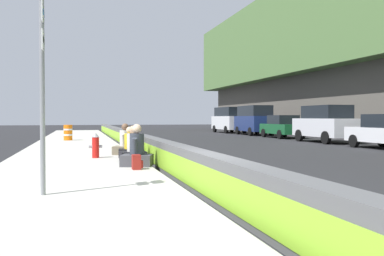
{
  "coord_description": "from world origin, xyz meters",
  "views": [
    {
      "loc": [
        -7.84,
        2.45,
        1.55
      ],
      "look_at": [
        5.57,
        -1.12,
        1.2
      ],
      "focal_mm": 39.57,
      "sensor_mm": 36.0,
      "label": 1
    }
  ],
  "objects_px": {
    "seated_person_middle": "(133,150)",
    "seated_person_rear": "(130,148)",
    "seated_person_far": "(125,145)",
    "construction_barrel": "(68,133)",
    "parked_car_midline": "(283,126)",
    "parked_car_farther": "(229,119)",
    "route_sign_post": "(42,81)",
    "parked_car_fourth": "(326,123)",
    "fire_hydrant": "(96,145)",
    "seated_person_foreground": "(137,153)",
    "parked_car_far": "(254,120)",
    "backpack": "(137,162)"
  },
  "relations": [
    {
      "from": "seated_person_middle",
      "to": "seated_person_rear",
      "type": "height_order",
      "value": "seated_person_middle"
    },
    {
      "from": "seated_person_far",
      "to": "seated_person_rear",
      "type": "bearing_deg",
      "value": -177.7
    },
    {
      "from": "construction_barrel",
      "to": "parked_car_midline",
      "type": "height_order",
      "value": "parked_car_midline"
    },
    {
      "from": "parked_car_midline",
      "to": "parked_car_farther",
      "type": "xyz_separation_m",
      "value": [
        11.09,
        0.22,
        0.49
      ]
    },
    {
      "from": "seated_person_rear",
      "to": "parked_car_farther",
      "type": "distance_m",
      "value": 28.04
    },
    {
      "from": "seated_person_rear",
      "to": "parked_car_farther",
      "type": "bearing_deg",
      "value": -27.18
    },
    {
      "from": "seated_person_middle",
      "to": "parked_car_farther",
      "type": "height_order",
      "value": "parked_car_farther"
    },
    {
      "from": "route_sign_post",
      "to": "parked_car_farther",
      "type": "bearing_deg",
      "value": -25.44
    },
    {
      "from": "parked_car_fourth",
      "to": "parked_car_farther",
      "type": "height_order",
      "value": "parked_car_farther"
    },
    {
      "from": "seated_person_middle",
      "to": "parked_car_fourth",
      "type": "bearing_deg",
      "value": -54.29
    },
    {
      "from": "construction_barrel",
      "to": "fire_hydrant",
      "type": "bearing_deg",
      "value": -174.15
    },
    {
      "from": "route_sign_post",
      "to": "parked_car_fourth",
      "type": "distance_m",
      "value": 21.36
    },
    {
      "from": "construction_barrel",
      "to": "parked_car_farther",
      "type": "height_order",
      "value": "parked_car_farther"
    },
    {
      "from": "parked_car_farther",
      "to": "parked_car_fourth",
      "type": "bearing_deg",
      "value": -179.58
    },
    {
      "from": "route_sign_post",
      "to": "fire_hydrant",
      "type": "height_order",
      "value": "route_sign_post"
    },
    {
      "from": "seated_person_foreground",
      "to": "seated_person_middle",
      "type": "bearing_deg",
      "value": -2.5
    },
    {
      "from": "construction_barrel",
      "to": "parked_car_midline",
      "type": "relative_size",
      "value": 0.21
    },
    {
      "from": "seated_person_far",
      "to": "parked_car_farther",
      "type": "distance_m",
      "value": 27.08
    },
    {
      "from": "seated_person_far",
      "to": "seated_person_foreground",
      "type": "bearing_deg",
      "value": 179.06
    },
    {
      "from": "construction_barrel",
      "to": "seated_person_foreground",
      "type": "bearing_deg",
      "value": -171.15
    },
    {
      "from": "parked_car_far",
      "to": "seated_person_rear",
      "type": "bearing_deg",
      "value": 145.86
    },
    {
      "from": "backpack",
      "to": "parked_car_fourth",
      "type": "xyz_separation_m",
      "value": [
        11.57,
        -13.15,
        0.85
      ]
    },
    {
      "from": "route_sign_post",
      "to": "parked_car_far",
      "type": "bearing_deg",
      "value": -30.48
    },
    {
      "from": "seated_person_foreground",
      "to": "parked_car_farther",
      "type": "bearing_deg",
      "value": -24.97
    },
    {
      "from": "seated_person_middle",
      "to": "fire_hydrant",
      "type": "bearing_deg",
      "value": 39.13
    },
    {
      "from": "backpack",
      "to": "construction_barrel",
      "type": "relative_size",
      "value": 0.42
    },
    {
      "from": "fire_hydrant",
      "to": "construction_barrel",
      "type": "bearing_deg",
      "value": 5.85
    },
    {
      "from": "construction_barrel",
      "to": "seated_person_rear",
      "type": "bearing_deg",
      "value": -168.62
    },
    {
      "from": "seated_person_rear",
      "to": "fire_hydrant",
      "type": "bearing_deg",
      "value": 89.6
    },
    {
      "from": "parked_car_far",
      "to": "construction_barrel",
      "type": "bearing_deg",
      "value": 115.3
    },
    {
      "from": "seated_person_middle",
      "to": "seated_person_far",
      "type": "height_order",
      "value": "seated_person_far"
    },
    {
      "from": "route_sign_post",
      "to": "seated_person_foreground",
      "type": "height_order",
      "value": "route_sign_post"
    },
    {
      "from": "fire_hydrant",
      "to": "parked_car_far",
      "type": "relative_size",
      "value": 0.17
    },
    {
      "from": "seated_person_foreground",
      "to": "seated_person_far",
      "type": "distance_m",
      "value": 3.9
    },
    {
      "from": "seated_person_foreground",
      "to": "parked_car_far",
      "type": "relative_size",
      "value": 0.24
    },
    {
      "from": "seated_person_far",
      "to": "parked_car_farther",
      "type": "bearing_deg",
      "value": -28.34
    },
    {
      "from": "seated_person_rear",
      "to": "seated_person_far",
      "type": "xyz_separation_m",
      "value": [
        1.11,
        0.04,
        0.03
      ]
    },
    {
      "from": "seated_person_middle",
      "to": "parked_car_fourth",
      "type": "height_order",
      "value": "parked_car_fourth"
    },
    {
      "from": "parked_car_fourth",
      "to": "parked_car_far",
      "type": "relative_size",
      "value": 0.93
    },
    {
      "from": "backpack",
      "to": "fire_hydrant",
      "type": "bearing_deg",
      "value": 14.74
    },
    {
      "from": "seated_person_foreground",
      "to": "seated_person_far",
      "type": "bearing_deg",
      "value": -0.94
    },
    {
      "from": "seated_person_rear",
      "to": "parked_car_far",
      "type": "bearing_deg",
      "value": -34.14
    },
    {
      "from": "seated_person_rear",
      "to": "parked_car_farther",
      "type": "xyz_separation_m",
      "value": [
        24.93,
        -12.8,
        0.88
      ]
    },
    {
      "from": "parked_car_midline",
      "to": "parked_car_farther",
      "type": "distance_m",
      "value": 11.1
    },
    {
      "from": "route_sign_post",
      "to": "seated_person_foreground",
      "type": "bearing_deg",
      "value": -28.52
    },
    {
      "from": "seated_person_rear",
      "to": "parked_car_midline",
      "type": "relative_size",
      "value": 0.24
    },
    {
      "from": "route_sign_post",
      "to": "parked_car_farther",
      "type": "xyz_separation_m",
      "value": [
        31.88,
        -15.17,
        -0.86
      ]
    },
    {
      "from": "seated_person_rear",
      "to": "seated_person_middle",
      "type": "bearing_deg",
      "value": 178.06
    },
    {
      "from": "seated_person_rear",
      "to": "parked_car_fourth",
      "type": "relative_size",
      "value": 0.22
    },
    {
      "from": "seated_person_rear",
      "to": "parked_car_midline",
      "type": "height_order",
      "value": "parked_car_midline"
    }
  ]
}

